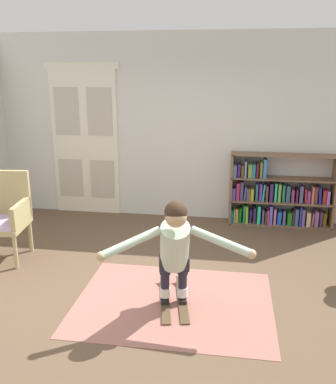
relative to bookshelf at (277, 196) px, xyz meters
name	(u,v)px	position (x,y,z in m)	size (l,w,h in m)	color
ground_plane	(151,293)	(-1.52, -2.39, -0.46)	(7.20, 7.20, 0.00)	brown
back_wall	(181,128)	(-1.52, 0.21, 0.99)	(6.00, 0.10, 2.90)	silver
double_door	(85,140)	(-3.10, 0.15, 0.77)	(1.22, 0.05, 2.45)	silver
rug	(174,302)	(-1.25, -2.55, -0.46)	(2.03, 1.58, 0.01)	#9B6258
bookshelf	(277,196)	(0.00, 0.00, 0.00)	(1.58, 0.30, 1.12)	brown
wicker_chair	(2,214)	(-3.55, -1.75, 0.12)	(0.67, 0.67, 1.10)	tan
skis_pair	(174,299)	(-1.25, -2.52, -0.44)	(0.43, 0.89, 0.07)	#4E3B27
person_skier	(175,245)	(-1.21, -2.71, 0.25)	(1.41, 0.79, 1.13)	white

